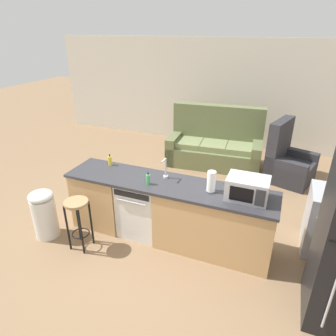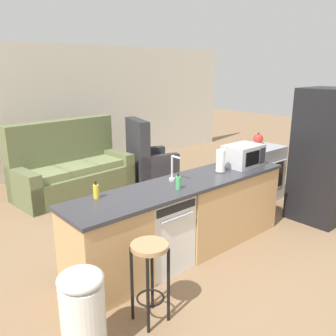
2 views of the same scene
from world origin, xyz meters
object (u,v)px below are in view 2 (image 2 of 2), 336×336
(microwave, at_px, (243,155))
(trash_bin, at_px, (83,313))
(refrigerator, at_px, (324,156))
(armchair, at_px, (148,162))
(dish_soap_bottle, at_px, (96,191))
(kettle, at_px, (258,139))
(paper_towel_roll, at_px, (221,161))
(dishwasher, at_px, (158,231))
(bar_stool, at_px, (150,266))
(soap_bottle, at_px, (178,183))
(couch, at_px, (71,171))
(stove_range, at_px, (257,173))

(microwave, distance_m, trash_bin, 2.87)
(refrigerator, xyz_separation_m, armchair, (-0.70, 3.17, -0.59))
(microwave, distance_m, dish_soap_bottle, 2.09)
(refrigerator, distance_m, kettle, 1.24)
(microwave, height_order, paper_towel_roll, paper_towel_roll)
(dishwasher, bearing_deg, kettle, 13.78)
(bar_stool, distance_m, armchair, 4.14)
(paper_towel_roll, height_order, bar_stool, paper_towel_roll)
(soap_bottle, xyz_separation_m, couch, (0.21, 2.99, -0.58))
(refrigerator, relative_size, soap_bottle, 10.72)
(bar_stool, xyz_separation_m, trash_bin, (-0.63, 0.02, -0.16))
(refrigerator, relative_size, trash_bin, 2.55)
(dish_soap_bottle, bearing_deg, kettle, 7.86)
(couch, distance_m, armchair, 1.54)
(dishwasher, bearing_deg, microwave, -0.05)
(couch, bearing_deg, refrigerator, -57.04)
(armchair, bearing_deg, paper_towel_roll, -108.92)
(paper_towel_roll, bearing_deg, kettle, 21.04)
(dish_soap_bottle, distance_m, armchair, 3.54)
(dish_soap_bottle, bearing_deg, paper_towel_roll, -7.37)
(microwave, xyz_separation_m, trash_bin, (-2.72, -0.63, -0.66))
(trash_bin, distance_m, armchair, 4.53)
(soap_bottle, relative_size, dish_soap_bottle, 1.00)
(microwave, bearing_deg, armchair, 80.33)
(microwave, distance_m, soap_bottle, 1.29)
(stove_range, bearing_deg, armchair, 108.68)
(bar_stool, bearing_deg, kettle, 21.29)
(refrigerator, xyz_separation_m, couch, (-2.22, 3.42, -0.55))
(couch, bearing_deg, kettle, -42.56)
(refrigerator, distance_m, armchair, 3.30)
(stove_range, relative_size, microwave, 1.80)
(dishwasher, xyz_separation_m, refrigerator, (2.60, -0.55, 0.52))
(dish_soap_bottle, bearing_deg, microwave, -5.82)
(dishwasher, relative_size, microwave, 1.68)
(paper_towel_roll, relative_size, trash_bin, 0.38)
(microwave, height_order, couch, couch)
(kettle, bearing_deg, bar_stool, -158.71)
(refrigerator, distance_m, dish_soap_bottle, 3.31)
(kettle, distance_m, armchair, 2.22)
(kettle, distance_m, couch, 3.29)
(stove_range, xyz_separation_m, paper_towel_roll, (-1.60, -0.55, 0.59))
(dish_soap_bottle, distance_m, couch, 2.90)
(soap_bottle, distance_m, trash_bin, 1.64)
(soap_bottle, xyz_separation_m, kettle, (2.59, 0.80, 0.01))
(dishwasher, relative_size, trash_bin, 1.14)
(paper_towel_roll, distance_m, armchair, 2.85)
(paper_towel_roll, height_order, couch, couch)
(refrigerator, relative_size, bar_stool, 2.55)
(stove_range, height_order, kettle, kettle)
(stove_range, distance_m, armchair, 2.19)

